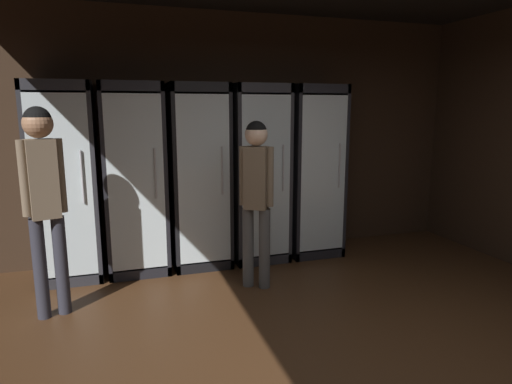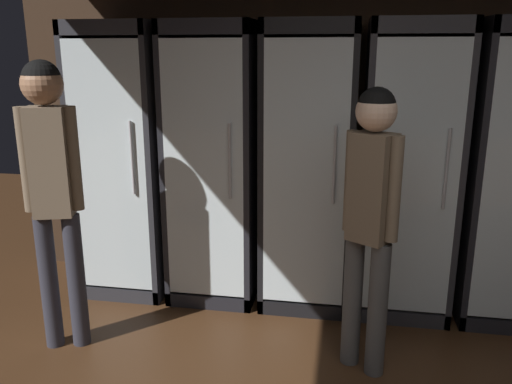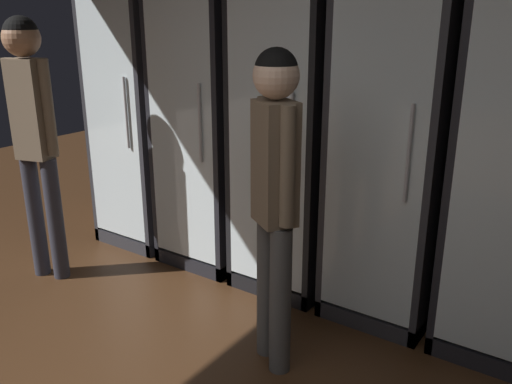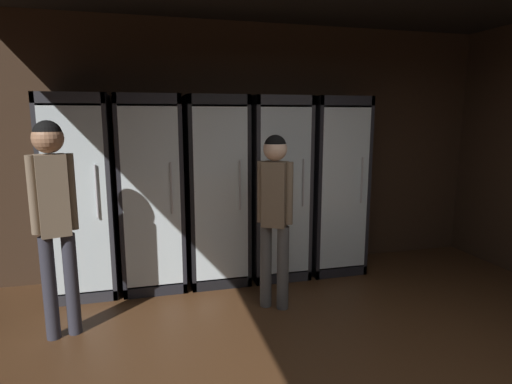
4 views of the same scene
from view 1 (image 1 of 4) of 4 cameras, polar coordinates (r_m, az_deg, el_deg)
The scene contains 8 objects.
wall_back at distance 5.34m, azimuth -0.45°, elevation 7.27°, with size 6.00×0.06×2.80m, color #382619.
cooler_far_left at distance 4.86m, azimuth -23.38°, elevation 0.90°, with size 0.62×0.65×1.99m.
cooler_left at distance 4.83m, azimuth -15.40°, elevation 1.42°, with size 0.62×0.65×1.99m.
cooler_center at distance 4.90m, azimuth -7.49°, elevation 1.88°, with size 0.62×0.65×1.99m.
cooler_right at distance 5.07m, azimuth 0.05°, elevation 2.25°, with size 0.62×0.65×1.99m.
cooler_far_right at distance 5.31m, azimuth 7.02°, elevation 2.49°, with size 0.62×0.65×1.99m.
shopper_near at distance 4.16m, azimuth 0.04°, elevation 0.59°, with size 0.29×0.25×1.62m.
shopper_far at distance 3.93m, azimuth -25.78°, elevation 0.51°, with size 0.33×0.23×1.75m.
Camera 1 is at (-1.58, -2.06, 1.73)m, focal length 30.93 mm.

